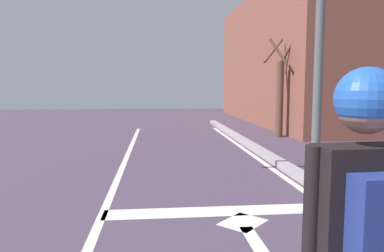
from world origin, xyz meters
TOP-DOWN VIEW (x-y plane):
  - lane_line_center at (-0.31, 6.00)m, footprint 0.12×20.00m
  - lane_line_curbside at (2.83, 6.00)m, footprint 0.12×20.00m
  - stop_bar at (1.33, 5.83)m, footprint 3.29×0.40m
  - lane_arrow_stem at (1.50, 4.54)m, footprint 0.16×1.40m
  - lane_arrow_head at (1.50, 5.39)m, footprint 0.71×0.71m
  - curb_strip at (3.08, 6.00)m, footprint 0.24×24.00m
  - skater at (1.26, 2.39)m, footprint 0.47×0.63m
  - roadside_tree at (4.63, 13.14)m, footprint 1.06×1.05m
  - building_block at (11.80, 18.59)m, footprint 13.64×13.47m

SIDE VIEW (x-z plane):
  - lane_line_center at x=-0.31m, z-range 0.00..0.01m
  - lane_line_curbside at x=2.83m, z-range 0.00..0.01m
  - stop_bar at x=1.33m, z-range 0.00..0.01m
  - lane_arrow_stem at x=1.50m, z-range 0.00..0.01m
  - lane_arrow_head at x=1.50m, z-range 0.00..0.01m
  - curb_strip at x=3.08m, z-range 0.00..0.14m
  - skater at x=1.26m, z-range 0.31..2.02m
  - roadside_tree at x=4.63m, z-range -0.20..3.21m
  - building_block at x=11.80m, z-range 0.00..6.21m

